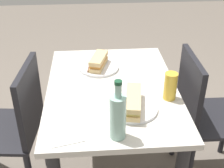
# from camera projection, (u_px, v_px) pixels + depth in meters

# --- Properties ---
(dining_table) EXTENTS (0.98, 0.70, 0.72)m
(dining_table) POSITION_uv_depth(u_px,v_px,m) (112.00, 107.00, 1.75)
(dining_table) COLOR beige
(dining_table) RESTS_ON ground
(chair_far) EXTENTS (0.44, 0.44, 0.87)m
(chair_far) POSITION_uv_depth(u_px,v_px,m) (16.00, 125.00, 1.75)
(chair_far) COLOR black
(chair_far) RESTS_ON ground
(chair_near) EXTENTS (0.40, 0.40, 0.87)m
(chair_near) POSITION_uv_depth(u_px,v_px,m) (203.00, 113.00, 1.85)
(chair_near) COLOR black
(chair_near) RESTS_ON ground
(plate_near) EXTENTS (0.24, 0.24, 0.01)m
(plate_near) POSITION_uv_depth(u_px,v_px,m) (133.00, 108.00, 1.50)
(plate_near) COLOR white
(plate_near) RESTS_ON dining_table
(baguette_sandwich_near) EXTENTS (0.25, 0.11, 0.07)m
(baguette_sandwich_near) POSITION_uv_depth(u_px,v_px,m) (133.00, 101.00, 1.48)
(baguette_sandwich_near) COLOR #DBB77A
(baguette_sandwich_near) RESTS_ON plate_near
(knife_near) EXTENTS (0.17, 0.09, 0.01)m
(knife_near) POSITION_uv_depth(u_px,v_px,m) (121.00, 107.00, 1.49)
(knife_near) COLOR silver
(knife_near) RESTS_ON plate_near
(plate_far) EXTENTS (0.24, 0.24, 0.01)m
(plate_far) POSITION_uv_depth(u_px,v_px,m) (99.00, 67.00, 1.86)
(plate_far) COLOR white
(plate_far) RESTS_ON dining_table
(baguette_sandwich_far) EXTENTS (0.20, 0.12, 0.07)m
(baguette_sandwich_far) POSITION_uv_depth(u_px,v_px,m) (99.00, 61.00, 1.84)
(baguette_sandwich_far) COLOR #DBB77A
(baguette_sandwich_far) RESTS_ON plate_far
(knife_far) EXTENTS (0.18, 0.04, 0.01)m
(knife_far) POSITION_uv_depth(u_px,v_px,m) (90.00, 66.00, 1.86)
(knife_far) COLOR silver
(knife_far) RESTS_ON plate_far
(water_bottle) EXTENTS (0.07, 0.07, 0.28)m
(water_bottle) POSITION_uv_depth(u_px,v_px,m) (118.00, 116.00, 1.28)
(water_bottle) COLOR #99C6B7
(water_bottle) RESTS_ON dining_table
(beer_glass) EXTENTS (0.06, 0.06, 0.14)m
(beer_glass) POSITION_uv_depth(u_px,v_px,m) (170.00, 86.00, 1.55)
(beer_glass) COLOR gold
(beer_glass) RESTS_ON dining_table
(paper_napkin) EXTENTS (0.17, 0.17, 0.00)m
(paper_napkin) POSITION_uv_depth(u_px,v_px,m) (66.00, 134.00, 1.34)
(paper_napkin) COLOR white
(paper_napkin) RESTS_ON dining_table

